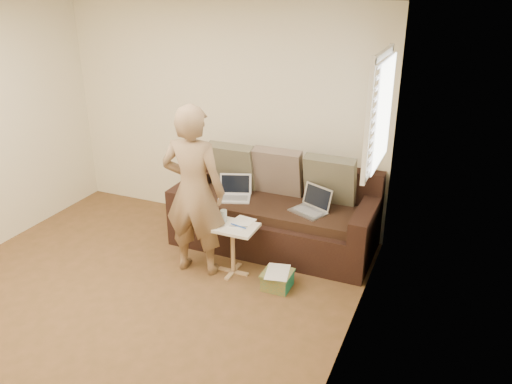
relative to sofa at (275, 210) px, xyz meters
The scene contains 17 objects.
floor 2.02m from the sofa, 115.95° to the right, with size 4.50×4.50×0.00m, color brown.
ceiling 2.94m from the sofa, 115.95° to the right, with size 4.50×4.50×0.00m, color white.
wall_back 1.32m from the sofa, 151.20° to the left, with size 4.00×4.00×0.00m, color beige.
wall_right 2.28m from the sofa, 57.38° to the right, with size 4.50×4.50×0.00m, color beige.
window_blinds 1.70m from the sofa, 14.21° to the right, with size 0.12×0.88×1.08m, color white, non-canonical shape.
sofa is the anchor object (origin of this frame).
pillow_left 0.73m from the sofa, 161.97° to the left, with size 0.55×0.14×0.55m, color brown, non-canonical shape.
pillow_mid 0.43m from the sofa, 102.37° to the left, with size 0.55×0.14×0.55m, color #6F574F, non-canonical shape.
pillow_right 0.69m from the sofa, 21.34° to the left, with size 0.55×0.14×0.55m, color brown, non-canonical shape.
laptop_silver 0.44m from the sofa, 14.37° to the right, with size 0.37×0.26×0.24m, color #B7BABC, non-canonical shape.
laptop_white 0.47m from the sofa, 167.56° to the right, with size 0.35×0.26×0.26m, color white, non-canonical shape.
person 1.07m from the sofa, 124.12° to the right, with size 0.64×0.43×1.75m, color olive.
side_table 0.76m from the sofa, 103.35° to the right, with size 0.49×0.34×0.54m, color silver, non-canonical shape.
drinking_glass 0.75m from the sofa, 113.99° to the right, with size 0.07×0.07×0.12m, color silver, non-canonical shape.
scissors 0.74m from the sofa, 98.15° to the right, with size 0.18×0.10×0.02m, color silver, non-canonical shape.
paper_on_table 0.66m from the sofa, 100.93° to the right, with size 0.21×0.30×0.00m, color white, non-canonical shape.
striped_box 0.94m from the sofa, 66.84° to the right, with size 0.28×0.28×0.18m, color #BD6F1C, non-canonical shape.
Camera 1 is at (2.68, -3.03, 2.82)m, focal length 36.01 mm.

